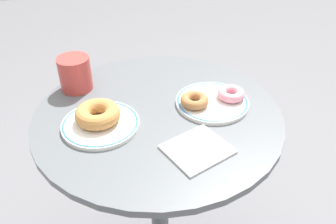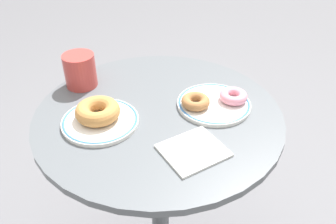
% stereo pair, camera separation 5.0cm
% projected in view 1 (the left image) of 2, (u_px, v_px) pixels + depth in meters
% --- Properties ---
extents(cafe_table, '(0.63, 0.63, 0.73)m').
position_uv_depth(cafe_table, '(159.00, 178.00, 1.03)').
color(cafe_table, '#565B60').
rests_on(cafe_table, ground).
extents(plate_left, '(0.19, 0.19, 0.01)m').
position_uv_depth(plate_left, '(101.00, 124.00, 0.84)').
color(plate_left, white).
rests_on(plate_left, cafe_table).
extents(plate_right, '(0.19, 0.19, 0.01)m').
position_uv_depth(plate_right, '(213.00, 103.00, 0.91)').
color(plate_right, white).
rests_on(plate_right, cafe_table).
extents(donut_old_fashioned, '(0.15, 0.15, 0.04)m').
position_uv_depth(donut_old_fashioned, '(98.00, 114.00, 0.83)').
color(donut_old_fashioned, '#BC7F42').
rests_on(donut_old_fashioned, plate_left).
extents(donut_pink_frosted, '(0.09, 0.09, 0.02)m').
position_uv_depth(donut_pink_frosted, '(231.00, 94.00, 0.91)').
color(donut_pink_frosted, pink).
rests_on(donut_pink_frosted, plate_right).
extents(donut_cinnamon, '(0.08, 0.08, 0.02)m').
position_uv_depth(donut_cinnamon, '(194.00, 100.00, 0.89)').
color(donut_cinnamon, '#A36B3D').
rests_on(donut_cinnamon, plate_right).
extents(paper_napkin, '(0.17, 0.16, 0.01)m').
position_uv_depth(paper_napkin, '(197.00, 149.00, 0.77)').
color(paper_napkin, white).
rests_on(paper_napkin, cafe_table).
extents(coffee_mug, '(0.09, 0.13, 0.09)m').
position_uv_depth(coffee_mug, '(75.00, 73.00, 0.96)').
color(coffee_mug, '#B73D38').
rests_on(coffee_mug, cafe_table).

